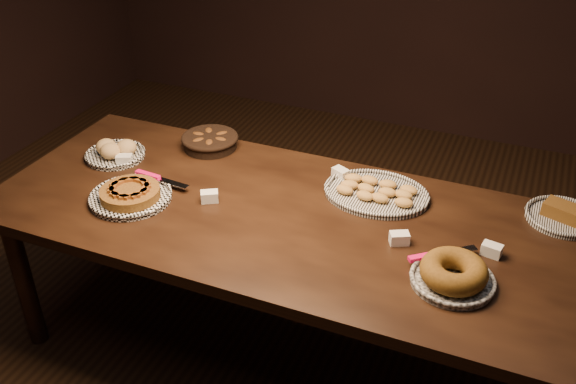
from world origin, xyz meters
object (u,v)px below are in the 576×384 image
at_px(apple_tart_plate, 131,195).
at_px(bundt_cake_plate, 453,274).
at_px(buffet_table, 284,228).
at_px(madeleine_platter, 376,192).

height_order(apple_tart_plate, bundt_cake_plate, bundt_cake_plate).
relative_size(apple_tart_plate, bundt_cake_plate, 1.00).
relative_size(buffet_table, bundt_cake_plate, 6.69).
bearing_deg(bundt_cake_plate, apple_tart_plate, -161.22).
xyz_separation_m(madeleine_platter, bundt_cake_plate, (0.39, -0.44, 0.02)).
distance_m(madeleine_platter, bundt_cake_plate, 0.59).
bearing_deg(bundt_cake_plate, buffet_table, -174.00).
distance_m(buffet_table, madeleine_platter, 0.41).
bearing_deg(buffet_table, apple_tart_plate, -166.45).
bearing_deg(apple_tart_plate, buffet_table, -4.67).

